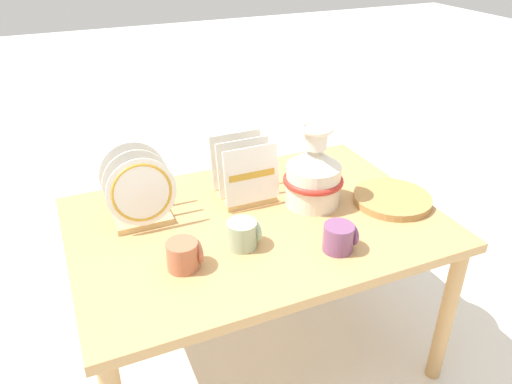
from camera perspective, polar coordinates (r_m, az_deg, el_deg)
ground_plane at (r=2.16m, az=0.00°, el=-17.60°), size 14.00×14.00×0.00m
display_table at (r=1.79m, az=0.00°, el=-5.03°), size 1.27×0.87×0.64m
ceramic_vase at (r=1.80m, az=6.60°, el=2.10°), size 0.22×0.22×0.30m
dish_rack_round_plates at (r=1.74m, az=-13.18°, el=-0.37°), size 0.23×0.19×0.26m
dish_rack_square_plates at (r=1.84m, az=-1.36°, el=1.48°), size 0.21×0.18×0.23m
wicker_charger_stack at (r=1.91m, az=15.31°, el=-0.77°), size 0.29×0.29×0.03m
mug_sage_glaze at (r=1.59m, az=-1.46°, el=-4.82°), size 0.11×0.10×0.09m
mug_plum_glaze at (r=1.60m, az=9.54°, el=-5.13°), size 0.11×0.10×0.09m
mug_terracotta_glaze at (r=1.52m, az=-8.21°, el=-7.12°), size 0.11×0.10×0.09m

